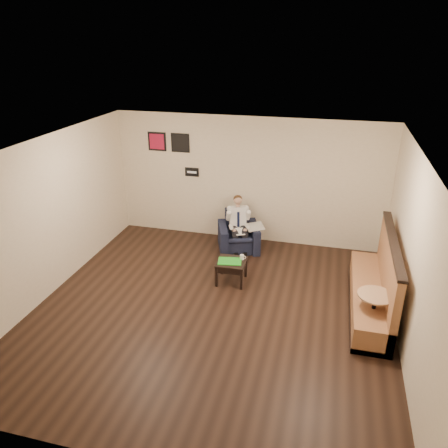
% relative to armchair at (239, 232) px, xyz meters
% --- Properties ---
extents(ground, '(6.00, 6.00, 0.00)m').
position_rel_armchair_xyz_m(ground, '(0.08, -2.42, -0.41)').
color(ground, black).
rests_on(ground, ground).
extents(wall_back, '(6.00, 0.02, 2.80)m').
position_rel_armchair_xyz_m(wall_back, '(0.08, 0.58, 0.99)').
color(wall_back, '#F0E2C4').
rests_on(wall_back, ground).
extents(wall_front, '(6.00, 0.02, 2.80)m').
position_rel_armchair_xyz_m(wall_front, '(0.08, -5.42, 0.99)').
color(wall_front, '#F0E2C4').
rests_on(wall_front, ground).
extents(wall_left, '(0.02, 6.00, 2.80)m').
position_rel_armchair_xyz_m(wall_left, '(-2.92, -2.42, 0.99)').
color(wall_left, '#F0E2C4').
rests_on(wall_left, ground).
extents(wall_right, '(0.02, 6.00, 2.80)m').
position_rel_armchair_xyz_m(wall_right, '(3.08, -2.42, 0.99)').
color(wall_right, '#F0E2C4').
rests_on(wall_right, ground).
extents(ceiling, '(6.00, 6.00, 0.02)m').
position_rel_armchair_xyz_m(ceiling, '(0.08, -2.42, 2.39)').
color(ceiling, white).
rests_on(ceiling, wall_back).
extents(seating_sign, '(0.32, 0.02, 0.20)m').
position_rel_armchair_xyz_m(seating_sign, '(-1.22, 0.56, 1.09)').
color(seating_sign, black).
rests_on(seating_sign, wall_back).
extents(art_print_left, '(0.42, 0.03, 0.42)m').
position_rel_armchair_xyz_m(art_print_left, '(-2.02, 0.56, 1.74)').
color(art_print_left, '#B6163A').
rests_on(art_print_left, wall_back).
extents(art_print_right, '(0.42, 0.03, 0.42)m').
position_rel_armchair_xyz_m(art_print_right, '(-1.47, 0.56, 1.74)').
color(art_print_right, black).
rests_on(art_print_right, wall_back).
extents(armchair, '(1.08, 1.08, 0.82)m').
position_rel_armchair_xyz_m(armchair, '(0.00, 0.00, 0.00)').
color(armchair, black).
rests_on(armchair, ground).
extents(seated_man, '(0.77, 0.93, 1.12)m').
position_rel_armchair_xyz_m(seated_man, '(0.04, -0.10, 0.15)').
color(seated_man, white).
rests_on(seated_man, armchair).
extents(lap_papers, '(0.28, 0.32, 0.01)m').
position_rel_armchair_xyz_m(lap_papers, '(0.07, -0.18, 0.09)').
color(lap_papers, white).
rests_on(lap_papers, seated_man).
extents(newspaper, '(0.50, 0.55, 0.01)m').
position_rel_armchair_xyz_m(newspaper, '(0.35, 0.03, 0.15)').
color(newspaper, silver).
rests_on(newspaper, armchair).
extents(side_table, '(0.55, 0.55, 0.44)m').
position_rel_armchair_xyz_m(side_table, '(0.18, -1.39, -0.19)').
color(side_table, black).
rests_on(side_table, ground).
extents(green_folder, '(0.48, 0.38, 0.01)m').
position_rel_armchair_xyz_m(green_folder, '(0.15, -1.41, 0.03)').
color(green_folder, green).
rests_on(green_folder, side_table).
extents(coffee_mug, '(0.08, 0.08, 0.09)m').
position_rel_armchair_xyz_m(coffee_mug, '(0.35, -1.27, 0.07)').
color(coffee_mug, white).
rests_on(coffee_mug, side_table).
extents(smartphone, '(0.14, 0.09, 0.01)m').
position_rel_armchair_xyz_m(smartphone, '(0.22, -1.23, 0.03)').
color(smartphone, black).
rests_on(smartphone, side_table).
extents(banquette, '(0.61, 2.56, 1.31)m').
position_rel_armchair_xyz_m(banquette, '(2.67, -1.68, 0.25)').
color(banquette, '#965F3A').
rests_on(banquette, ground).
extents(cafe_table, '(0.71, 0.71, 0.69)m').
position_rel_armchair_xyz_m(cafe_table, '(2.68, -2.33, -0.06)').
color(cafe_table, tan).
rests_on(cafe_table, ground).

